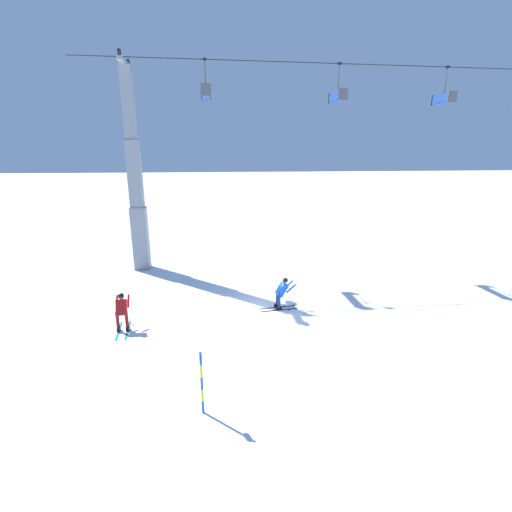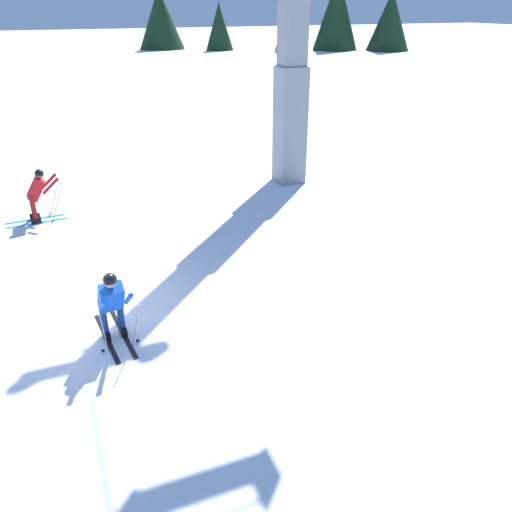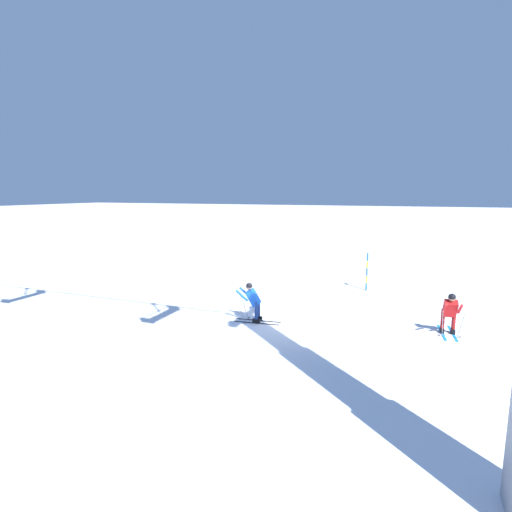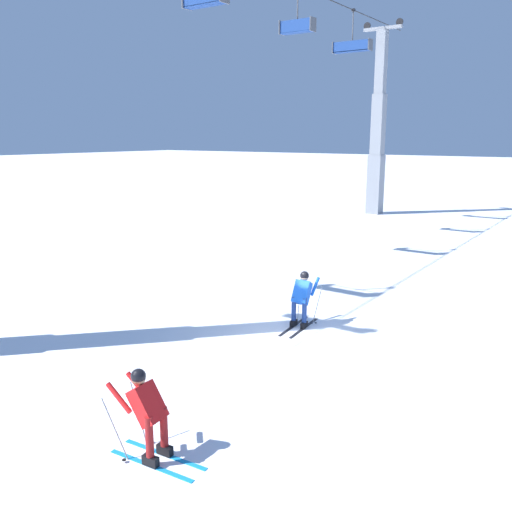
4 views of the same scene
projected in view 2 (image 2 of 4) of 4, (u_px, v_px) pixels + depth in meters
name	position (u px, v px, depth m)	size (l,w,h in m)	color
ground_plane	(98.00, 316.00, 10.38)	(260.00, 260.00, 0.00)	white
skier_carving_main	(112.00, 301.00, 9.23)	(1.81, 0.74, 1.66)	black
lift_tower_near	(293.00, 28.00, 16.02)	(0.91, 2.59, 12.20)	gray
skier_distant_uphill	(37.00, 192.00, 14.56)	(0.74, 1.72, 1.66)	#198CCC
tree_line_ridge	(285.00, 18.00, 67.09)	(19.74, 32.84, 9.28)	black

